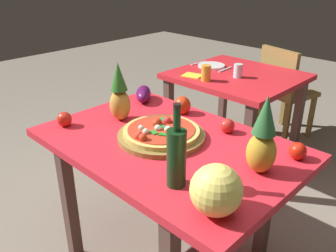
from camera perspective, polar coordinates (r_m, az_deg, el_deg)
The scene contains 20 objects.
display_table at distance 1.77m, azimuth 0.00°, elevation -5.05°, with size 1.25×0.84×0.74m.
background_table at distance 2.85m, azimuth 10.85°, elevation 6.09°, with size 0.90×0.85×0.74m.
dining_chair at distance 3.40m, azimuth 18.08°, elevation 5.84°, with size 0.49×0.49×0.85m.
pizza_board at distance 1.74m, azimuth -1.15°, elevation -1.62°, with size 0.43×0.43×0.03m, color olive.
pizza at distance 1.73m, azimuth -1.22°, elevation -0.80°, with size 0.38×0.38×0.06m.
wine_bottle at distance 1.34m, azimuth 1.37°, elevation -4.89°, with size 0.08×0.08×0.34m.
pineapple_left at distance 1.92m, azimuth -7.80°, elevation 4.98°, with size 0.11×0.11×0.32m.
pineapple_right at distance 1.47m, azimuth 14.99°, elevation -2.02°, with size 0.12×0.12×0.33m.
melon at distance 1.23m, azimuth 7.74°, elevation -10.17°, with size 0.18×0.18×0.18m, color #EDDB64.
bell_pepper at distance 2.02m, azimuth 2.31°, elevation 3.32°, with size 0.10×0.10×0.11m, color red.
eggplant at distance 2.21m, azimuth -3.97°, elevation 5.17°, with size 0.20×0.09×0.09m, color #53114A.
tomato_beside_pepper at distance 1.82m, azimuth 9.52°, elevation 0.05°, with size 0.07×0.07×0.07m, color red.
tomato_near_board at distance 1.66m, azimuth 20.12°, elevation -3.79°, with size 0.08×0.08×0.08m, color red.
tomato_at_corner at distance 1.94m, azimuth -16.30°, elevation 1.05°, with size 0.08×0.08×0.08m, color red.
drinking_glass_juice at distance 2.60m, azimuth 6.11°, elevation 8.46°, with size 0.07×0.07×0.11m, color gold.
drinking_glass_water at distance 2.72m, azimuth 11.18°, elevation 8.70°, with size 0.07×0.07×0.10m, color silver.
dinner_plate at distance 2.99m, azimuth 6.99°, elevation 9.60°, with size 0.22×0.22×0.02m, color white.
fork_utensil at distance 3.07m, azimuth 4.90°, elevation 10.05°, with size 0.02×0.18×0.01m, color silver.
knife_utensil at distance 2.91m, azimuth 9.19°, elevation 8.96°, with size 0.02×0.18×0.01m, color silver.
napkin_folded at distance 2.73m, azimuth 3.91°, elevation 8.10°, with size 0.14×0.12×0.01m, color yellow.
Camera 1 is at (1.07, -1.10, 1.53)m, focal length 37.94 mm.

